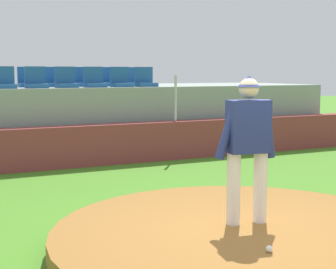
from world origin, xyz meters
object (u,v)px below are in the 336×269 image
at_px(stadium_chair_0, 4,82).
at_px(stadium_chair_4, 121,81).
at_px(baseball, 269,249).
at_px(stadium_chair_3, 94,81).
at_px(stadium_chair_8, 55,81).
at_px(stadium_chair_1, 36,81).
at_px(stadium_chair_5, 145,80).
at_px(stadium_chair_10, 108,80).
at_px(pitcher, 248,139).
at_px(stadium_chair_7, 28,81).
at_px(stadium_chair_2, 66,81).
at_px(stadium_chair_11, 133,80).
at_px(stadium_chair_9, 83,80).

bearing_deg(stadium_chair_0, stadium_chair_4, -179.81).
relative_size(baseball, stadium_chair_3, 0.15).
bearing_deg(stadium_chair_8, stadium_chair_1, 54.19).
bearing_deg(stadium_chair_1, stadium_chair_5, -179.43).
xyz_separation_m(baseball, stadium_chair_10, (1.25, 8.77, 1.61)).
relative_size(pitcher, stadium_chair_0, 3.65).
height_order(pitcher, stadium_chair_3, stadium_chair_3).
height_order(stadium_chair_4, stadium_chair_5, same).
bearing_deg(stadium_chair_7, stadium_chair_5, 162.07).
xyz_separation_m(stadium_chair_2, stadium_chair_7, (-0.72, 0.92, 0.00)).
distance_m(stadium_chair_5, stadium_chair_7, 2.91).
height_order(stadium_chair_8, stadium_chair_11, same).
distance_m(pitcher, stadium_chair_3, 6.93).
height_order(stadium_chair_5, stadium_chair_10, same).
bearing_deg(stadium_chair_1, stadium_chair_4, -179.83).
xyz_separation_m(stadium_chair_0, stadium_chair_2, (1.42, 0.01, 0.00)).
height_order(stadium_chair_4, stadium_chair_11, same).
xyz_separation_m(pitcher, stadium_chair_4, (0.92, 6.91, 0.59)).
distance_m(pitcher, stadium_chair_1, 7.03).
distance_m(stadium_chair_1, stadium_chair_7, 0.92).
height_order(baseball, stadium_chair_8, stadium_chair_8).
relative_size(stadium_chair_10, stadium_chair_11, 1.00).
distance_m(stadium_chair_8, stadium_chair_11, 2.11).
bearing_deg(stadium_chair_7, stadium_chair_9, 178.86).
relative_size(stadium_chair_5, stadium_chair_10, 1.00).
distance_m(stadium_chair_0, stadium_chair_5, 3.47).
relative_size(stadium_chair_9, stadium_chair_11, 1.00).
bearing_deg(stadium_chair_1, stadium_chair_11, -162.15).
bearing_deg(stadium_chair_10, stadium_chair_8, -1.08).
bearing_deg(stadium_chair_0, stadium_chair_3, 179.85).
bearing_deg(stadium_chair_4, stadium_chair_7, -23.55).
xyz_separation_m(stadium_chair_7, stadium_chair_11, (2.78, -0.03, 0.00)).
bearing_deg(stadium_chair_3, stadium_chair_1, -0.34).
bearing_deg(stadium_chair_7, stadium_chair_0, 52.91).
bearing_deg(stadium_chair_5, stadium_chair_4, 1.82).
relative_size(stadium_chair_5, stadium_chair_9, 1.00).
height_order(stadium_chair_3, stadium_chair_9, same).
relative_size(stadium_chair_2, stadium_chair_4, 1.00).
relative_size(baseball, stadium_chair_8, 0.15).
distance_m(stadium_chair_0, stadium_chair_3, 2.11).
bearing_deg(stadium_chair_9, stadium_chair_11, 179.86).
distance_m(baseball, stadium_chair_10, 9.01).
bearing_deg(baseball, pitcher, 68.74).
xyz_separation_m(stadium_chair_0, stadium_chair_7, (0.70, 0.93, 0.00)).
height_order(baseball, stadium_chair_11, stadium_chair_11).
bearing_deg(stadium_chair_4, stadium_chair_10, -87.12).
height_order(stadium_chair_0, stadium_chair_1, same).
relative_size(baseball, stadium_chair_1, 0.15).
relative_size(stadium_chair_7, stadium_chair_8, 1.00).
bearing_deg(stadium_chair_4, stadium_chair_5, -178.18).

